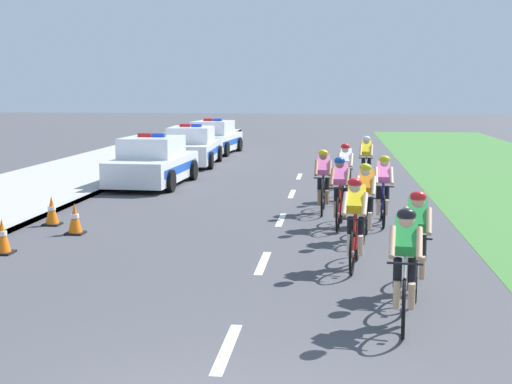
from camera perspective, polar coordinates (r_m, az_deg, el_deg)
The scene contains 18 objects.
sidewalk_slab at distance 21.32m, azimuth -18.00°, elevation 0.20°, with size 4.47×60.00×0.12m, color #A3A099.
kerb_edge at distance 20.52m, azimuth -12.52°, elevation 0.12°, with size 0.16×60.00×0.13m, color #9E9E99.
lane_markings_centre at distance 13.95m, azimuth 1.40°, elevation -3.74°, with size 0.14×21.60×0.01m.
cyclist_lead at distance 8.92m, azimuth 11.91°, elevation -5.67°, with size 0.45×1.72×1.56m.
cyclist_second at distance 10.36m, azimuth 12.80°, elevation -3.76°, with size 0.45×1.72×1.56m.
cyclist_third at distance 11.64m, azimuth 8.00°, elevation -2.31°, with size 0.45×1.72×1.56m.
cyclist_fourth at distance 13.84m, azimuth 8.82°, elevation -0.64°, with size 0.45×1.72×1.56m.
cyclist_fifth at distance 15.03m, azimuth 6.80°, elevation 0.11°, with size 0.44×1.72×1.56m.
cyclist_sixth at distance 15.48m, azimuth 10.20°, elevation 0.27°, with size 0.42×1.72×1.56m.
cyclist_seventh at distance 18.68m, azimuth 7.22°, elevation 1.70°, with size 0.44×1.72×1.56m.
cyclist_eighth at distance 16.74m, azimuth 5.44°, elevation 0.97°, with size 0.42×1.72×1.56m.
cyclist_ninth at distance 21.66m, azimuth 8.86°, elevation 2.57°, with size 0.44×1.72×1.56m.
police_car_nearest at distance 21.77m, azimuth -8.28°, elevation 2.33°, with size 2.13×4.47×1.59m.
police_car_second at distance 27.39m, azimuth -5.22°, elevation 3.59°, with size 2.14×4.47×1.59m.
police_car_third at distance 32.29m, azimuth -3.44°, elevation 4.32°, with size 2.25×4.52×1.59m.
traffic_cone_near at distance 15.86m, azimuth -16.12°, elevation -1.47°, with size 0.36×0.36×0.64m.
traffic_cone_mid at distance 14.76m, azimuth -14.38°, elevation -2.12°, with size 0.36×0.36×0.64m.
traffic_cone_far at distance 13.39m, azimuth -19.75°, elevation -3.40°, with size 0.36×0.36×0.64m.
Camera 1 is at (1.18, -5.21, 2.91)m, focal length 49.68 mm.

